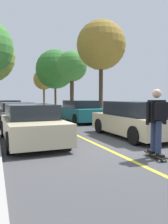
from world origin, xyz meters
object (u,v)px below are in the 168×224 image
parked_car_left_near (17,113)px  street_tree_right_farthest (44,79)px  parked_car_left_nearest (31,124)px  skateboard (156,155)px  skateboarder (157,118)px  parked_car_left_far (9,108)px  parked_car_right_nearest (134,120)px  street_tree_right_nearest (101,45)px  street_tree_right_far (55,69)px  street_tree_right_near (72,67)px  parked_car_right_near (81,111)px

parked_car_left_near → street_tree_right_farthest: size_ratio=0.76×
parked_car_left_nearest → skateboard: size_ratio=5.17×
parked_car_left_nearest → skateboarder: size_ratio=2.64×
skateboarder → parked_car_left_far: bearing=99.4°
parked_car_right_nearest → parked_car_left_far: bearing=106.7°
street_tree_right_nearest → street_tree_right_farthest: size_ratio=1.18×
street_tree_right_nearest → parked_car_left_far: bearing=131.3°
parked_car_left_far → street_tree_right_nearest: street_tree_right_nearest is taller
skateboard → street_tree_right_far: bearing=82.4°
parked_car_right_nearest → skateboarder: 3.25m
street_tree_right_near → skateboard: bearing=-100.6°
parked_car_right_nearest → street_tree_right_near: street_tree_right_near is taller
parked_car_left_near → street_tree_right_near: size_ratio=0.74×
skateboarder → street_tree_right_near: bearing=79.4°
parked_car_right_near → skateboarder: 9.15m
parked_car_right_near → street_tree_right_near: 8.16m
street_tree_right_far → skateboard: (-3.00, -22.42, -4.84)m
parked_car_left_nearest → parked_car_left_near: bearing=90.0°
parked_car_left_far → street_tree_right_near: street_tree_right_near is taller
street_tree_right_nearest → skateboard: street_tree_right_nearest is taller
parked_car_right_nearest → skateboard: 3.26m
parked_car_left_far → parked_car_right_nearest: size_ratio=1.05×
parked_car_right_near → parked_car_left_near: bearing=-179.5°
parked_car_left_nearest → parked_car_left_far: size_ratio=1.02×
parked_car_left_far → parked_car_right_near: parked_car_right_near is taller
street_tree_right_farthest → skateboarder: 29.65m
parked_car_right_nearest → parked_car_right_near: parked_car_right_nearest is taller
parked_car_right_near → street_tree_right_farthest: (1.73, 20.28, 3.54)m
street_tree_right_nearest → skateboard: 11.28m
street_tree_right_near → street_tree_right_farthest: bearing=90.0°
parked_car_right_nearest → street_tree_right_near: bearing=82.5°
parked_car_left_nearest → parked_car_left_far: parked_car_left_nearest is taller
parked_car_left_far → skateboarder: skateboarder is taller
parked_car_left_nearest → street_tree_right_near: bearing=65.8°
parked_car_left_nearest → skateboarder: 4.37m
street_tree_right_farthest → skateboard: (-3.00, -29.30, -4.13)m
parked_car_left_nearest → parked_car_right_near: bearing=54.8°
parked_car_right_nearest → skateboard: bearing=-113.5°
skateboard → parked_car_left_far: bearing=99.5°
parked_car_left_near → street_tree_right_far: 15.21m
parked_car_right_nearest → street_tree_right_nearest: street_tree_right_nearest is taller
parked_car_left_far → street_tree_right_far: size_ratio=0.61×
parked_car_left_far → street_tree_right_nearest: 9.71m
parked_car_right_near → skateboard: size_ratio=4.99×
parked_car_left_far → street_tree_right_near: size_ratio=0.75×
parked_car_left_nearest → parked_car_left_far: (0.00, 12.74, 0.01)m
street_tree_right_nearest → street_tree_right_near: size_ratio=1.15×
street_tree_right_farthest → parked_car_right_nearest: bearing=-93.7°
street_tree_right_farthest → street_tree_right_near: bearing=-90.0°
street_tree_right_near → street_tree_right_far: size_ratio=0.81×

